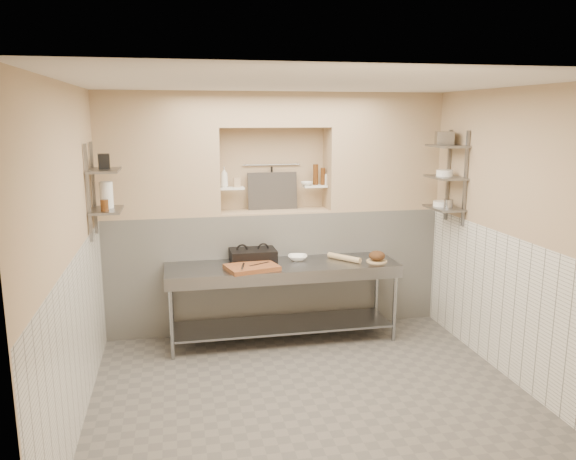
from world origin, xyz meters
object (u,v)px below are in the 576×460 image
object	(u,v)px
cutting_board	(252,267)
rolling_pin	(344,258)
panini_press	(253,255)
bowl_alcove	(307,184)
bread_loaf	(377,256)
bottle_soap	(224,177)
mixing_bowl	(298,258)
jug_left	(106,195)
prep_table	(283,286)

from	to	relation	value
cutting_board	rolling_pin	size ratio (longest dim) A/B	1.24
panini_press	bowl_alcove	bearing A→B (deg)	24.23
panini_press	rolling_pin	bearing A→B (deg)	-11.22
bread_loaf	bottle_soap	world-z (taller)	bottle_soap
bread_loaf	bowl_alcove	world-z (taller)	bowl_alcove
mixing_bowl	jug_left	size ratio (longest dim) A/B	0.85
bottle_soap	bowl_alcove	distance (m)	0.99
cutting_board	bowl_alcove	size ratio (longest dim) A/B	3.77
rolling_pin	bread_loaf	world-z (taller)	bread_loaf
cutting_board	panini_press	bearing A→B (deg)	80.34
jug_left	rolling_pin	bearing A→B (deg)	1.79
mixing_bowl	rolling_pin	distance (m)	0.54
cutting_board	bowl_alcove	bearing A→B (deg)	41.80
bread_loaf	rolling_pin	bearing A→B (deg)	160.60
bread_loaf	mixing_bowl	bearing A→B (deg)	163.41
bread_loaf	bowl_alcove	distance (m)	1.20
rolling_pin	bottle_soap	size ratio (longest dim) A/B	1.83
prep_table	jug_left	bearing A→B (deg)	-178.27
prep_table	panini_press	world-z (taller)	panini_press
prep_table	bottle_soap	distance (m)	1.44
bread_loaf	bowl_alcove	bearing A→B (deg)	136.17
rolling_pin	jug_left	world-z (taller)	jug_left
cutting_board	jug_left	distance (m)	1.68
panini_press	bowl_alcove	world-z (taller)	bowl_alcove
panini_press	jug_left	size ratio (longest dim) A/B	1.97
bowl_alcove	jug_left	xyz separation A→B (m)	(-2.24, -0.60, 0.01)
mixing_bowl	bowl_alcove	distance (m)	0.92
cutting_board	mixing_bowl	xyz separation A→B (m)	(0.57, 0.30, 0.00)
mixing_bowl	bottle_soap	distance (m)	1.27
prep_table	bottle_soap	xyz separation A→B (m)	(-0.58, 0.57, 1.19)
bottle_soap	jug_left	size ratio (longest dim) A/B	0.90
mixing_bowl	bread_loaf	distance (m)	0.91
rolling_pin	bread_loaf	bearing A→B (deg)	-19.40
prep_table	bread_loaf	xyz separation A→B (m)	(1.07, -0.10, 0.33)
rolling_pin	bottle_soap	world-z (taller)	bottle_soap
panini_press	mixing_bowl	distance (m)	0.52
mixing_bowl	cutting_board	bearing A→B (deg)	-152.13
bowl_alcove	cutting_board	bearing A→B (deg)	-138.20
prep_table	bread_loaf	world-z (taller)	bread_loaf
prep_table	bowl_alcove	distance (m)	1.29
prep_table	panini_press	bearing A→B (deg)	145.60
panini_press	bottle_soap	size ratio (longest dim) A/B	2.20
rolling_pin	mixing_bowl	bearing A→B (deg)	165.35
bowl_alcove	panini_press	bearing A→B (deg)	-154.74
prep_table	bowl_alcove	size ratio (longest dim) A/B	18.25
cutting_board	bowl_alcove	distance (m)	1.31
cutting_board	bread_loaf	xyz separation A→B (m)	(1.44, 0.05, 0.05)
panini_press	bottle_soap	world-z (taller)	bottle_soap
bottle_soap	mixing_bowl	bearing A→B (deg)	-27.40
mixing_bowl	rolling_pin	world-z (taller)	rolling_pin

